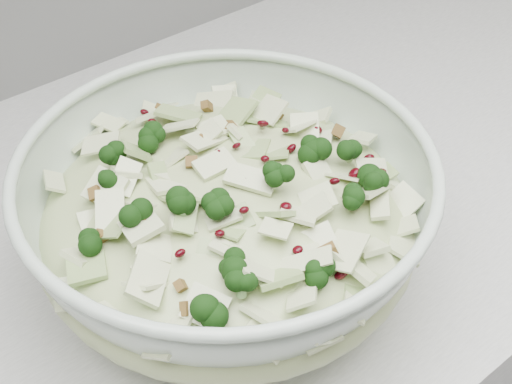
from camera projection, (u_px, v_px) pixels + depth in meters
mixing_bowl at (228, 219)px, 0.56m from camera, size 0.39×0.39×0.13m
salad at (227, 200)px, 0.55m from camera, size 0.39×0.39×0.13m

